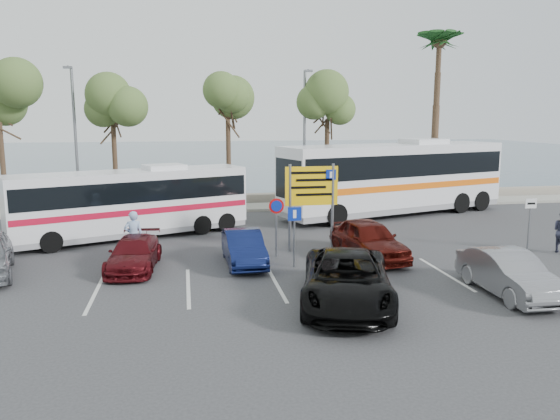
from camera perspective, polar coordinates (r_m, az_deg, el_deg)
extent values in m
plane|color=#343436|center=(19.62, 2.54, -6.56)|extent=(120.00, 120.00, 0.00)
cube|color=#9C9A8E|center=(33.08, -2.72, 0.30)|extent=(44.00, 2.40, 0.15)
cube|color=gray|center=(35.01, -3.14, 1.19)|extent=(48.00, 0.80, 0.60)
plane|color=#445F6D|center=(78.67, -7.02, 5.69)|extent=(140.00, 140.00, 0.00)
cylinder|color=#382619|center=(33.95, -26.97, 4.15)|extent=(0.28, 0.28, 5.32)
cylinder|color=#382619|center=(32.73, -16.83, 4.37)|extent=(0.28, 0.28, 5.04)
cylinder|color=#382619|center=(32.58, -5.39, 5.22)|extent=(0.28, 0.28, 5.60)
cylinder|color=#382619|center=(33.61, 4.90, 5.01)|extent=(0.28, 0.28, 5.18)
cylinder|color=#382619|center=(35.94, 15.94, 8.83)|extent=(0.48, 0.48, 10.00)
cylinder|color=slate|center=(32.53, -20.56, 6.76)|extent=(0.16, 0.16, 8.00)
cylinder|color=slate|center=(32.17, -21.14, 13.75)|extent=(0.12, 0.90, 0.12)
cube|color=slate|center=(31.67, -21.31, 13.72)|extent=(0.45, 0.25, 0.12)
cylinder|color=slate|center=(32.78, 2.56, 7.38)|extent=(0.16, 0.16, 8.00)
cylinder|color=slate|center=(32.42, 2.80, 14.34)|extent=(0.12, 0.90, 0.12)
cube|color=slate|center=(31.93, 3.00, 14.32)|extent=(0.45, 0.25, 0.12)
cylinder|color=slate|center=(22.29, 1.04, 0.18)|extent=(0.12, 0.12, 3.60)
cylinder|color=slate|center=(22.70, 5.51, 0.32)|extent=(0.12, 0.12, 3.60)
cube|color=yellow|center=(22.35, 3.32, 2.53)|extent=(2.20, 0.06, 1.60)
cube|color=#0C2699|center=(22.45, 5.35, 3.69)|extent=(0.42, 0.01, 0.42)
cylinder|color=slate|center=(21.52, -0.38, -2.06)|extent=(0.07, 0.07, 2.20)
cylinder|color=#B20C0C|center=(21.32, -0.37, 0.43)|extent=(0.60, 0.03, 0.60)
cylinder|color=slate|center=(20.06, 1.51, -2.94)|extent=(0.07, 0.07, 2.20)
cube|color=#0C2699|center=(19.86, 1.53, -0.42)|extent=(0.50, 0.03, 0.50)
cylinder|color=slate|center=(24.66, 24.58, -1.43)|extent=(0.07, 0.07, 2.20)
cube|color=white|center=(24.50, 24.75, 0.63)|extent=(0.50, 0.03, 0.40)
cube|color=silver|center=(25.69, -15.22, 1.09)|extent=(10.65, 6.04, 2.60)
cube|color=black|center=(25.63, -15.26, 2.11)|extent=(10.47, 5.99, 0.93)
cube|color=#B80E29|center=(25.76, -15.18, 0.17)|extent=(10.56, 6.02, 0.26)
cube|color=gray|center=(25.91, -15.09, -1.76)|extent=(10.54, 5.98, 0.48)
cube|color=silver|center=(25.53, -15.36, 4.21)|extent=(2.16, 1.97, 0.21)
cube|color=silver|center=(31.29, 11.87, 3.67)|extent=(13.84, 6.94, 3.35)
cube|color=black|center=(31.23, 11.91, 4.75)|extent=(13.60, 6.90, 1.19)
cube|color=orange|center=(31.35, 11.84, 2.69)|extent=(13.72, 6.93, 0.34)
cube|color=gray|center=(31.50, 11.77, 0.64)|extent=(13.70, 6.87, 0.62)
cube|color=silver|center=(31.15, 11.99, 6.98)|extent=(2.72, 2.43, 0.27)
imported|color=#0F1847|center=(20.57, -3.82, -3.97)|extent=(1.44, 3.89, 1.27)
imported|color=#520D13|center=(20.56, -15.00, -4.44)|extent=(1.99, 4.15, 1.17)
imported|color=#480F0A|center=(21.60, 9.23, -3.05)|extent=(2.33, 4.68, 1.53)
imported|color=black|center=(16.28, 6.99, -7.24)|extent=(3.92, 6.01, 1.54)
imported|color=gray|center=(18.48, 22.80, -6.14)|extent=(1.47, 4.18, 1.38)
imported|color=#95B0D9|center=(21.75, -15.05, -2.62)|extent=(0.77, 0.57, 1.94)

